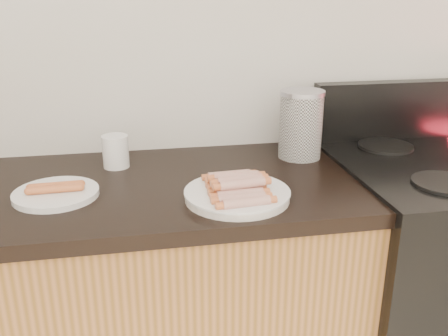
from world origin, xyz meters
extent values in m
cube|color=silver|center=(0.00, 2.00, 1.30)|extent=(4.00, 0.04, 2.60)
cube|color=black|center=(0.78, 1.68, 0.45)|extent=(0.76, 0.65, 0.90)
cube|color=black|center=(0.78, 1.96, 1.01)|extent=(0.76, 0.06, 0.20)
cylinder|color=black|center=(0.61, 1.51, 0.92)|extent=(0.18, 0.18, 0.01)
cylinder|color=black|center=(0.61, 1.84, 0.92)|extent=(0.18, 0.18, 0.01)
cylinder|color=silver|center=(0.04, 1.54, 0.91)|extent=(0.33, 0.33, 0.02)
cylinder|color=silver|center=(-0.42, 1.64, 0.91)|extent=(0.28, 0.28, 0.02)
cylinder|color=#983032|center=(0.04, 1.44, 0.93)|extent=(0.12, 0.03, 0.03)
cylinder|color=#983032|center=(0.04, 1.47, 0.93)|extent=(0.12, 0.03, 0.03)
cylinder|color=#983032|center=(0.04, 1.50, 0.93)|extent=(0.12, 0.03, 0.03)
cylinder|color=#983032|center=(0.04, 1.52, 0.93)|extent=(0.12, 0.03, 0.03)
cylinder|color=#983032|center=(0.04, 1.55, 0.93)|extent=(0.12, 0.03, 0.03)
cylinder|color=#983032|center=(0.04, 1.58, 0.93)|extent=(0.12, 0.03, 0.03)
cylinder|color=#983032|center=(0.04, 1.60, 0.93)|extent=(0.12, 0.03, 0.03)
cylinder|color=#983032|center=(0.04, 1.63, 0.93)|extent=(0.12, 0.03, 0.03)
cylinder|color=#983032|center=(0.04, 1.51, 0.95)|extent=(0.12, 0.03, 0.03)
cylinder|color=#983032|center=(0.04, 1.54, 0.95)|extent=(0.12, 0.03, 0.03)
cylinder|color=#983032|center=(0.04, 1.56, 0.95)|extent=(0.12, 0.03, 0.03)
cylinder|color=#DA713B|center=(-0.42, 1.63, 0.93)|extent=(0.13, 0.03, 0.02)
cylinder|color=#DA713B|center=(-0.42, 1.65, 0.93)|extent=(0.13, 0.03, 0.02)
cylinder|color=white|center=(0.31, 1.84, 1.00)|extent=(0.14, 0.14, 0.20)
cylinder|color=silver|center=(0.31, 1.84, 1.11)|extent=(0.14, 0.14, 0.01)
cylinder|color=white|center=(-0.27, 1.85, 0.95)|extent=(0.09, 0.09, 0.10)
camera|label=1|loc=(-0.21, 0.38, 1.42)|focal=40.00mm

